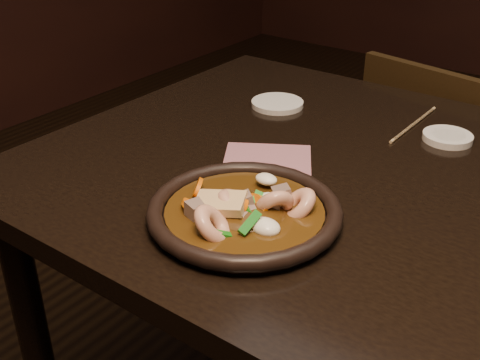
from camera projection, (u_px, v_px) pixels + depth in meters
The scene contains 7 objects.
chair at pixel (433, 188), 1.64m from camera, with size 0.44×0.44×0.79m.
plate at pixel (244, 212), 0.89m from camera, with size 0.29×0.29×0.03m.
stirfry at pixel (246, 210), 0.89m from camera, with size 0.21×0.20×0.06m.
soy_dish at pixel (448, 137), 1.15m from camera, with size 0.09×0.09×0.01m, color silver.
saucer_left at pixel (277, 104), 1.31m from camera, with size 0.11×0.11×0.01m, color silver.
chopsticks at pixel (414, 124), 1.21m from camera, with size 0.01×0.22×0.01m.
napkin at pixel (267, 163), 1.06m from camera, with size 0.15×0.15×0.00m, color #985D69.
Camera 1 is at (0.15, -0.85, 1.23)m, focal length 45.00 mm.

